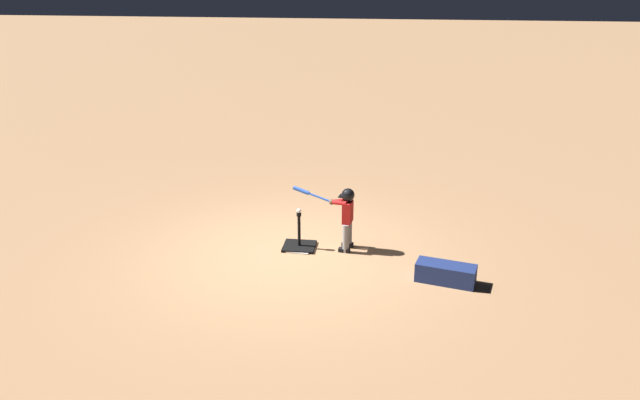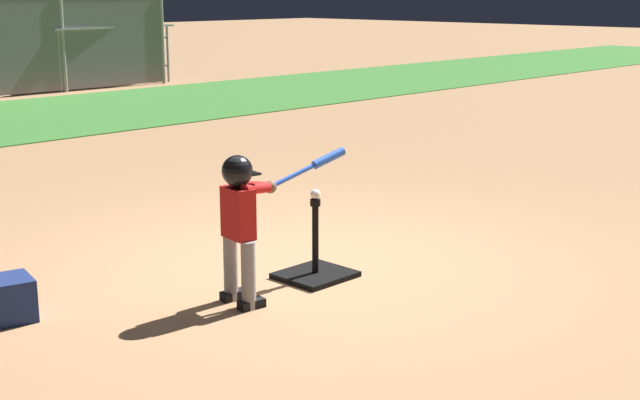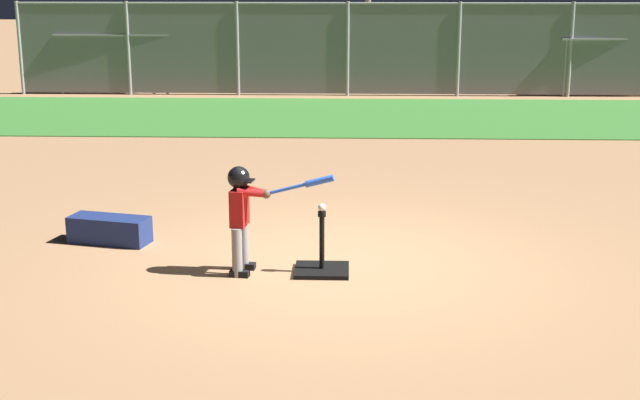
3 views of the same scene
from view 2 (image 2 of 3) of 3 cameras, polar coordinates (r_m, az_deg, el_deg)
The scene contains 6 objects.
ground_plane at distance 6.93m, azimuth -0.97°, elevation -4.16°, with size 90.00×90.00×0.00m, color #AD7F56.
home_plate at distance 6.65m, azimuth -0.31°, elevation -4.82°, with size 0.44×0.44×0.02m, color white.
batting_tee at distance 6.61m, azimuth -0.30°, elevation -4.45°, with size 0.51×0.46×0.60m.
batter_child at distance 5.94m, azimuth -4.92°, elevation -0.69°, with size 1.00×0.34×1.03m.
baseball at distance 6.46m, azimuth -0.30°, elevation 0.37°, with size 0.07×0.07×0.07m, color white.
bleachers_left_center at distance 21.17m, azimuth -14.70°, elevation 8.99°, with size 3.30×2.68×1.34m.
Camera 2 is at (-4.66, -4.69, 2.08)m, focal length 50.00 mm.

